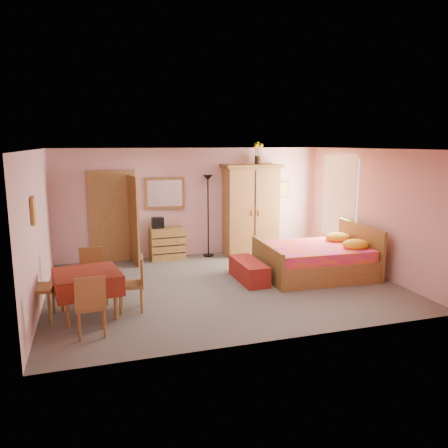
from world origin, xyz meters
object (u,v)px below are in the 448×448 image
object	(u,v)px
bed	(315,251)
chair_east	(131,284)
chair_south	(90,304)
chair_west	(37,287)
wardrobe	(251,210)
bench	(249,271)
chair_north	(92,275)
stereo	(158,223)
dining_table	(88,294)
chest_of_drawers	(167,244)
floor_lamp	(208,216)
wall_mirror	(165,193)
sunflower_vase	(258,153)

from	to	relation	value
bed	chair_east	distance (m)	3.93
chair_south	chair_west	world-z (taller)	chair_west
wardrobe	chair_west	bearing A→B (deg)	-148.07
bed	chair_south	distance (m)	4.76
bench	chair_south	distance (m)	3.49
chair_east	wardrobe	bearing A→B (deg)	-39.84
bed	chair_east	world-z (taller)	bed
bench	chair_north	world-z (taller)	chair_north
wardrobe	chair_west	world-z (taller)	wardrobe
bed	chair_north	bearing A→B (deg)	-175.57
stereo	chair_south	world-z (taller)	stereo
dining_table	chair_south	size ratio (longest dim) A/B	1.07
wardrobe	chair_north	world-z (taller)	wardrobe
bench	dining_table	bearing A→B (deg)	-162.97
bed	stereo	bearing A→B (deg)	145.55
chair_north	bed	bearing A→B (deg)	-174.33
wardrobe	bed	xyz separation A→B (m)	(0.64, -2.09, -0.59)
chest_of_drawers	wardrobe	world-z (taller)	wardrobe
wardrobe	bench	xyz separation A→B (m)	(-0.80, -2.04, -0.90)
bed	chair_west	world-z (taller)	chair_west
bench	chair_north	distance (m)	3.01
chair_west	bench	bearing A→B (deg)	107.48
chair_east	dining_table	bearing A→B (deg)	98.95
stereo	chair_north	size ratio (longest dim) A/B	0.30
floor_lamp	bench	xyz separation A→B (m)	(0.27, -2.11, -0.78)
wall_mirror	bed	world-z (taller)	wall_mirror
dining_table	chair_north	bearing A→B (deg)	84.76
chair_south	chair_north	size ratio (longest dim) A/B	1.01
chest_of_drawers	chair_north	size ratio (longest dim) A/B	0.89
stereo	chair_west	bearing A→B (deg)	-127.88
chest_of_drawers	chair_south	world-z (taller)	chair_south
bed	bench	size ratio (longest dim) A/B	1.83
sunflower_vase	dining_table	xyz separation A→B (m)	(-4.07, -3.08, -2.12)
floor_lamp	wardrobe	distance (m)	1.07
bed	chair_south	world-z (taller)	bed
chair_south	floor_lamp	bearing A→B (deg)	49.88
dining_table	chair_north	distance (m)	0.75
floor_lamp	chair_west	distance (m)	4.65
stereo	chair_west	world-z (taller)	chair_west
stereo	chair_west	distance (m)	3.82
chest_of_drawers	bench	size ratio (longest dim) A/B	0.66
floor_lamp	chair_north	size ratio (longest dim) A/B	2.18
chest_of_drawers	stereo	size ratio (longest dim) A/B	3.00
bed	bench	bearing A→B (deg)	-179.56
chair_east	wall_mirror	bearing A→B (deg)	-11.89
bench	chair_east	xyz separation A→B (m)	(-2.39, -0.92, 0.25)
bench	dining_table	xyz separation A→B (m)	(-3.07, -0.94, 0.16)
wall_mirror	wardrobe	bearing A→B (deg)	-3.61
bed	dining_table	bearing A→B (deg)	-166.34
wardrobe	bed	world-z (taller)	wardrobe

